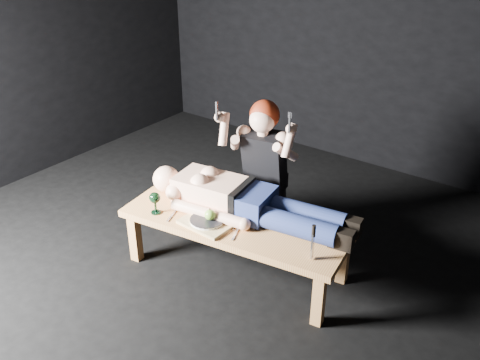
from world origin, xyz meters
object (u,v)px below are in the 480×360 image
(carving_knife, at_px, (313,242))
(serving_tray, at_px, (207,223))
(goblet, at_px, (155,203))
(table, at_px, (236,245))
(lying_man, at_px, (249,198))
(kneeling_woman, at_px, (268,168))

(carving_knife, bearing_deg, serving_tray, 177.45)
(serving_tray, bearing_deg, goblet, -164.83)
(table, relative_size, goblet, 9.73)
(lying_man, distance_m, carving_knife, 0.67)
(lying_man, distance_m, kneeling_woman, 0.43)
(serving_tray, xyz_separation_m, goblet, (-0.40, -0.11, 0.07))
(table, xyz_separation_m, goblet, (-0.53, -0.28, 0.31))
(table, distance_m, carving_knife, 0.77)
(table, height_order, kneeling_woman, kneeling_woman)
(table, relative_size, kneeling_woman, 1.33)
(goblet, relative_size, carving_knife, 0.67)
(table, bearing_deg, goblet, -160.07)
(table, distance_m, serving_tray, 0.32)
(kneeling_woman, distance_m, carving_knife, 0.98)
(lying_man, xyz_separation_m, goblet, (-0.56, -0.39, -0.05))
(lying_man, xyz_separation_m, kneeling_woman, (-0.12, 0.41, 0.04))
(goblet, bearing_deg, lying_man, 34.91)
(kneeling_woman, distance_m, serving_tray, 0.72)
(table, relative_size, carving_knife, 6.50)
(lying_man, distance_m, serving_tray, 0.35)
(lying_man, bearing_deg, carving_knife, -25.95)
(table, distance_m, lying_man, 0.38)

